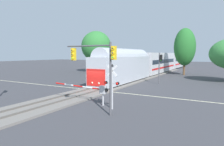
# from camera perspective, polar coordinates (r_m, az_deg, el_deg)

# --- Properties ---
(ground_plane) EXTENTS (220.00, 220.00, 0.00)m
(ground_plane) POSITION_cam_1_polar(r_m,az_deg,el_deg) (25.83, -4.18, -4.94)
(ground_plane) COLOR #3D3D42
(road_centre_stripe) EXTENTS (44.00, 0.20, 0.01)m
(road_centre_stripe) POSITION_cam_1_polar(r_m,az_deg,el_deg) (25.83, -4.18, -4.93)
(road_centre_stripe) COLOR beige
(road_centre_stripe) RESTS_ON ground
(railway_track) EXTENTS (4.40, 80.00, 0.32)m
(railway_track) POSITION_cam_1_polar(r_m,az_deg,el_deg) (25.81, -4.18, -4.73)
(railway_track) COLOR slate
(railway_track) RESTS_ON ground
(commuter_train) EXTENTS (3.04, 60.50, 5.16)m
(commuter_train) POSITION_cam_1_polar(r_m,az_deg,el_deg) (51.22, 13.24, 3.13)
(commuter_train) COLOR #B2B7C1
(commuter_train) RESTS_ON railway_track
(crossing_gate_near) EXTENTS (6.21, 0.40, 1.80)m
(crossing_gate_near) POSITION_cam_1_polar(r_m,az_deg,el_deg) (18.51, -4.50, -4.62)
(crossing_gate_near) COLOR #B7B7BC
(crossing_gate_near) RESTS_ON ground
(crossing_signal_mast) EXTENTS (1.36, 0.44, 3.83)m
(crossing_signal_mast) POSITION_cam_1_polar(r_m,az_deg,el_deg) (16.74, -0.01, -2.46)
(crossing_signal_mast) COLOR #B2B2B7
(crossing_signal_mast) RESTS_ON ground
(traffic_signal_near_right) EXTENTS (4.51, 0.38, 5.51)m
(traffic_signal_near_right) POSITION_cam_1_polar(r_m,az_deg,el_deg) (15.42, -4.24, 3.60)
(traffic_signal_near_right) COLOR #4C4C51
(traffic_signal_near_right) RESTS_ON ground
(traffic_signal_far_side) EXTENTS (0.53, 0.38, 4.83)m
(traffic_signal_far_side) POSITION_cam_1_polar(r_m,az_deg,el_deg) (31.47, 13.42, 2.72)
(traffic_signal_far_side) COLOR #4C4C51
(traffic_signal_far_side) RESTS_ON ground
(pine_left_background) EXTENTS (7.46, 7.46, 10.35)m
(pine_left_background) POSITION_cam_1_polar(r_m,az_deg,el_deg) (51.36, -4.47, 7.51)
(pine_left_background) COLOR brown
(pine_left_background) RESTS_ON ground
(elm_centre_background) EXTENTS (4.59, 4.59, 10.24)m
(elm_centre_background) POSITION_cam_1_polar(r_m,az_deg,el_deg) (47.07, 19.87, 6.93)
(elm_centre_background) COLOR brown
(elm_centre_background) RESTS_ON ground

